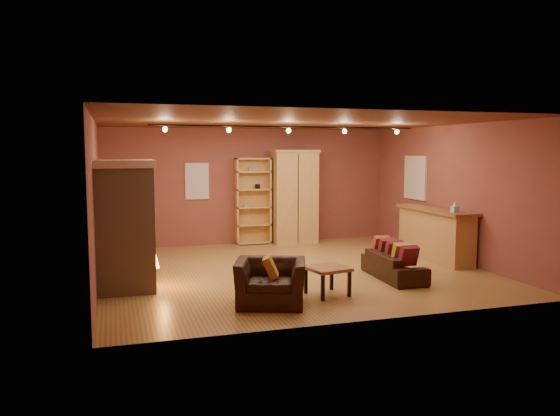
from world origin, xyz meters
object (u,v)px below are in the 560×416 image
object	(u,v)px
bar_counter	(435,233)
coffee_table	(327,271)
loveseat	(394,260)
bookcase	(252,200)
armoire	(294,196)
armchair	(271,275)
fireplace	(125,226)

from	to	relation	value
bar_counter	coffee_table	distance (m)	3.79
loveseat	coffee_table	bearing A→B (deg)	117.27
bookcase	armoire	xyz separation A→B (m)	(1.02, -0.18, 0.08)
bookcase	loveseat	world-z (taller)	bookcase
bar_counter	loveseat	bearing A→B (deg)	-142.34
loveseat	coffee_table	world-z (taller)	loveseat
loveseat	armchair	distance (m)	2.73
armchair	coffee_table	distance (m)	1.03
armoire	coffee_table	size ratio (longest dim) A/B	3.27
coffee_table	bookcase	bearing A→B (deg)	89.36
armoire	bar_counter	size ratio (longest dim) A/B	1.02
fireplace	armoire	size ratio (longest dim) A/B	0.93
loveseat	coffee_table	distance (m)	1.71
fireplace	loveseat	world-z (taller)	fireplace
armchair	coffee_table	world-z (taller)	armchair
bookcase	coffee_table	world-z (taller)	bookcase
bar_counter	armchair	distance (m)	4.78
bookcase	coffee_table	size ratio (longest dim) A/B	3.00
armoire	loveseat	xyz separation A→B (m)	(0.48, -4.13, -0.82)
armoire	armchair	world-z (taller)	armoire
bar_counter	armchair	world-z (taller)	bar_counter
bookcase	armchair	xyz separation A→B (m)	(-1.06, -5.24, -0.62)
fireplace	bookcase	world-z (taller)	fireplace
armchair	coffee_table	size ratio (longest dim) A/B	1.69
bookcase	armchair	size ratio (longest dim) A/B	1.78
armoire	coffee_table	distance (m)	5.00
fireplace	armoire	xyz separation A→B (m)	(4.09, 3.56, 0.09)
bookcase	loveseat	xyz separation A→B (m)	(1.50, -4.31, -0.74)
bar_counter	coffee_table	world-z (taller)	bar_counter
armoire	bar_counter	bearing A→B (deg)	-52.86
loveseat	fireplace	bearing A→B (deg)	85.95
bar_counter	armchair	bearing A→B (deg)	-152.22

